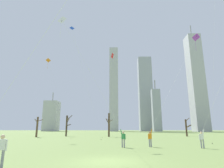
% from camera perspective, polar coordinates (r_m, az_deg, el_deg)
% --- Properties ---
extents(ground_plane, '(400.00, 400.00, 0.00)m').
position_cam_1_polar(ground_plane, '(12.05, -0.87, -22.61)').
color(ground_plane, '#7A934C').
extents(kite_flyer_midfield_right_pink, '(8.42, 2.71, 18.54)m').
position_cam_1_polar(kite_flyer_midfield_right_pink, '(21.68, 27.79, -8.97)').
color(kite_flyer_midfield_right_pink, gray).
rests_on(kite_flyer_midfield_right_pink, ground).
extents(kite_flyer_midfield_left_white, '(8.33, 0.61, 15.78)m').
position_cam_1_polar(kite_flyer_midfield_left_white, '(20.58, -1.50, -7.08)').
color(kite_flyer_midfield_left_white, gray).
rests_on(kite_flyer_midfield_left_white, ground).
extents(kite_flyer_foreground_left_green, '(11.96, 8.28, 13.59)m').
position_cam_1_polar(kite_flyer_foreground_left_green, '(13.33, -30.41, -5.44)').
color(kite_flyer_foreground_left_green, '#33384C').
rests_on(kite_flyer_foreground_left_green, ground).
extents(kite_flyer_foreground_right_purple, '(8.44, 3.69, 14.96)m').
position_cam_1_polar(kite_flyer_foreground_right_purple, '(22.11, 14.20, -10.04)').
color(kite_flyer_foreground_right_purple, gray).
rests_on(kite_flyer_foreground_right_purple, ground).
extents(distant_kite_low_near_trees_red, '(2.62, 3.60, 18.13)m').
position_cam_1_polar(distant_kite_low_near_trees_red, '(41.18, -0.08, 7.19)').
color(distant_kite_low_near_trees_red, red).
rests_on(distant_kite_low_near_trees_red, ground).
extents(distant_kite_high_overhead_orange, '(5.73, 1.62, 16.10)m').
position_cam_1_polar(distant_kite_high_overhead_orange, '(40.35, -18.41, 5.05)').
color(distant_kite_high_overhead_orange, orange).
rests_on(distant_kite_high_overhead_orange, ground).
extents(distant_kite_drifting_left_blue, '(5.85, 3.94, 20.39)m').
position_cam_1_polar(distant_kite_drifting_left_blue, '(35.84, -11.20, 13.00)').
color(distant_kite_drifting_left_blue, blue).
rests_on(distant_kite_drifting_left_blue, ground).
extents(bare_tree_far_right_edge, '(1.27, 1.99, 4.51)m').
position_cam_1_polar(bare_tree_far_right_edge, '(51.66, 21.80, -12.17)').
color(bare_tree_far_right_edge, '#4C3828').
rests_on(bare_tree_far_right_edge, ground).
extents(bare_tree_rightmost, '(1.92, 2.03, 4.56)m').
position_cam_1_polar(bare_tree_rightmost, '(47.54, -21.88, -11.87)').
color(bare_tree_rightmost, brown).
rests_on(bare_tree_rightmost, ground).
extents(bare_tree_left_of_center, '(1.51, 2.19, 5.32)m').
position_cam_1_polar(bare_tree_left_of_center, '(49.97, -13.61, -12.04)').
color(bare_tree_left_of_center, '#423326').
rests_on(bare_tree_left_of_center, ground).
extents(bare_tree_leftmost, '(1.68, 1.84, 5.60)m').
position_cam_1_polar(bare_tree_leftmost, '(46.03, -0.97, -12.21)').
color(bare_tree_leftmost, '#4C3828').
rests_on(bare_tree_leftmost, ground).
extents(skyline_mid_tower_right, '(10.04, 11.12, 29.58)m').
position_cam_1_polar(skyline_mid_tower_right, '(152.72, -18.00, -9.27)').
color(skyline_mid_tower_right, '#B2B2B7').
rests_on(skyline_mid_tower_right, ground).
extents(skyline_slender_spire, '(6.24, 11.42, 61.17)m').
position_cam_1_polar(skyline_slender_spire, '(138.24, 0.57, -1.47)').
color(skyline_slender_spire, '#B2B2B7').
rests_on(skyline_slender_spire, ground).
extents(skyline_tall_tower, '(10.28, 9.96, 57.46)m').
position_cam_1_polar(skyline_tall_tower, '(148.53, 10.13, -2.83)').
color(skyline_tall_tower, '#9EA3AD').
rests_on(skyline_tall_tower, ground).
extents(skyline_wide_slab, '(5.52, 5.97, 35.03)m').
position_cam_1_polar(skyline_wide_slab, '(130.80, 13.36, -7.72)').
color(skyline_wide_slab, '#9EA3AD').
rests_on(skyline_wide_slab, ground).
extents(skyline_mid_tower_left, '(8.70, 10.10, 75.17)m').
position_cam_1_polar(skyline_mid_tower_left, '(138.99, 24.33, 0.77)').
color(skyline_mid_tower_left, '#B2B2B7').
rests_on(skyline_mid_tower_left, ground).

